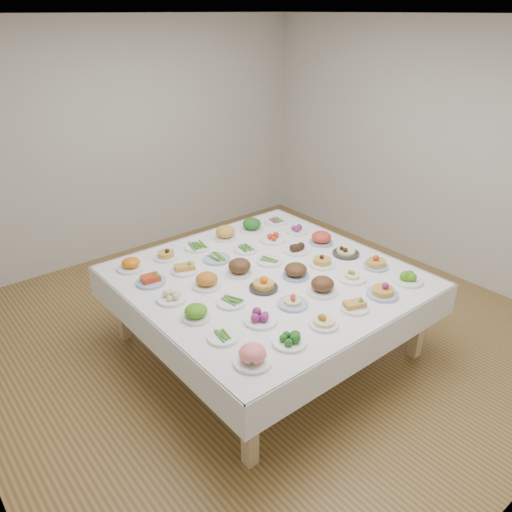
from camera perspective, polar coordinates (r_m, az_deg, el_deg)
room_envelope at (r=4.20m, az=0.47°, el=12.59°), size 5.02×5.02×2.81m
display_table at (r=4.38m, az=1.24°, el=-2.95°), size 2.29×2.29×0.75m
dish_0 at (r=3.30m, az=-0.41°, el=-11.11°), size 0.26×0.26×0.15m
dish_1 at (r=3.49m, az=3.84°, el=-9.21°), size 0.24×0.24×0.11m
dish_2 at (r=3.70m, az=7.79°, el=-7.16°), size 0.22×0.22×0.12m
dish_3 at (r=3.93m, az=11.21°, el=-5.43°), size 0.22×0.22×0.10m
dish_4 at (r=4.14m, az=14.34°, el=-3.46°), size 0.27×0.25×0.16m
dish_5 at (r=4.42m, az=16.97°, el=-2.23°), size 0.26×0.26×0.11m
dish_6 at (r=3.56m, az=-3.80°, el=-9.15°), size 0.22×0.22×0.05m
dish_7 at (r=3.71m, az=0.52°, el=-6.84°), size 0.25×0.25×0.11m
dish_8 at (r=3.91m, az=4.23°, el=-5.01°), size 0.23×0.23×0.11m
dish_9 at (r=4.09m, az=7.61°, el=-3.16°), size 0.26×0.26×0.16m
dish_10 at (r=4.34m, az=10.96°, el=-2.01°), size 0.24×0.24×0.12m
dish_11 at (r=4.59m, az=13.55°, el=-0.60°), size 0.22×0.22×0.13m
dish_12 at (r=3.77m, az=-6.88°, el=-6.20°), size 0.25×0.25×0.14m
dish_13 at (r=3.94m, az=-2.84°, el=-5.14°), size 0.23×0.23×0.05m
dish_14 at (r=4.11m, az=0.88°, el=-3.02°), size 0.24×0.24×0.14m
dish_15 at (r=4.31m, az=4.57°, el=-1.56°), size 0.23×0.23×0.14m
dish_16 at (r=4.53m, az=7.58°, el=-0.39°), size 0.23×0.23×0.13m
dish_17 at (r=4.76m, az=10.28°, el=0.90°), size 0.25×0.25×0.14m
dish_18 at (r=4.03m, az=-9.60°, el=-4.43°), size 0.24×0.24×0.10m
dish_19 at (r=4.17m, az=-5.65°, el=-2.69°), size 0.24×0.24×0.14m
dish_20 at (r=4.34m, az=-1.89°, el=-1.28°), size 0.25×0.25×0.14m
dish_21 at (r=4.56m, az=1.56°, el=-0.51°), size 0.23×0.23×0.05m
dish_22 at (r=4.76m, az=4.60°, el=0.94°), size 0.23×0.23×0.10m
dish_23 at (r=4.95m, az=7.48°, el=2.12°), size 0.23×0.23×0.14m
dish_24 at (r=4.30m, az=-11.96°, el=-2.45°), size 0.25×0.25×0.12m
dish_25 at (r=4.44m, az=-8.16°, el=-1.26°), size 0.24×0.24×0.10m
dish_26 at (r=4.61m, az=-4.49°, el=-0.21°), size 0.24×0.24×0.06m
dish_27 at (r=4.78m, az=-1.17°, el=0.83°), size 0.23×0.23×0.05m
dish_28 at (r=4.98m, az=1.94°, el=2.16°), size 0.25×0.25×0.10m
dish_29 at (r=5.19m, az=4.73°, el=3.06°), size 0.22×0.22×0.09m
dish_30 at (r=4.57m, az=-14.13°, el=-0.68°), size 0.25×0.25×0.14m
dish_31 at (r=4.70m, az=-10.26°, el=0.28°), size 0.22×0.22×0.12m
dish_32 at (r=4.86m, az=-6.69°, el=1.17°), size 0.25×0.25×0.06m
dish_33 at (r=5.03m, az=-3.51°, el=2.68°), size 0.23×0.23×0.14m
dish_34 at (r=5.20m, az=-0.49°, el=3.68°), size 0.29×0.29×0.15m
dish_35 at (r=5.43m, az=2.30°, el=4.03°), size 0.25×0.25×0.05m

